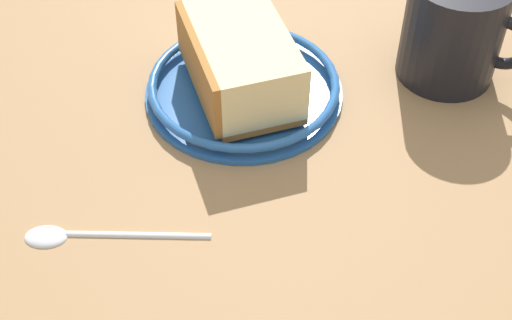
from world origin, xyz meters
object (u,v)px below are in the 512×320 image
tea_mug (455,28)px  teaspoon (78,235)px  cake_slice (240,62)px  small_plate (244,87)px

tea_mug → teaspoon: (2.49, -33.33, -4.23)cm
tea_mug → cake_slice: bearing=-108.0°
small_plate → cake_slice: 2.78cm
small_plate → teaspoon: 18.60cm
cake_slice → tea_mug: (5.44, 16.75, 1.03)cm
small_plate → cake_slice: (-0.05, -0.26, 2.76)cm
small_plate → tea_mug: tea_mug is taller
small_plate → teaspoon: size_ratio=1.35×
small_plate → cake_slice: size_ratio=1.28×
tea_mug → teaspoon: bearing=-85.7°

